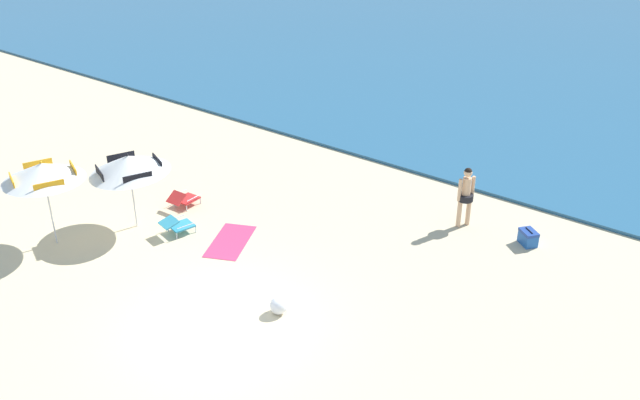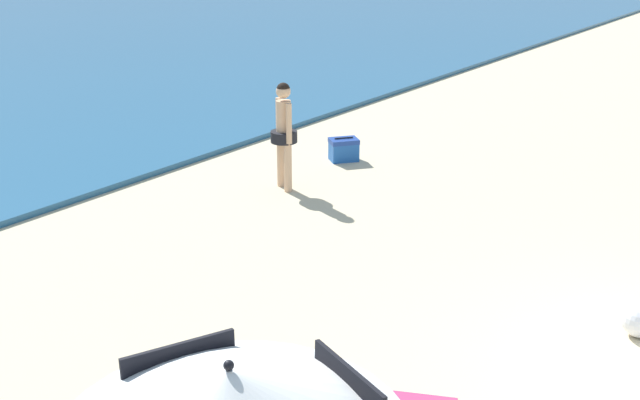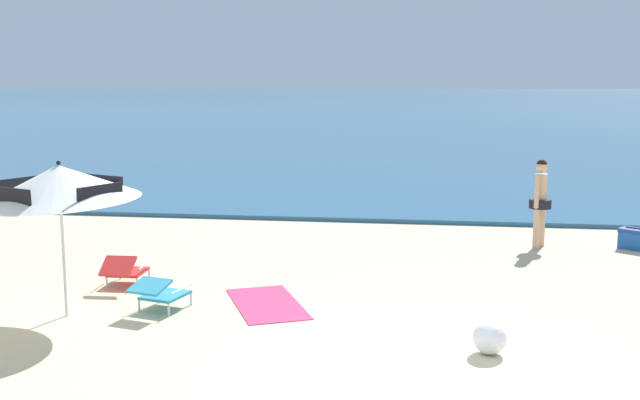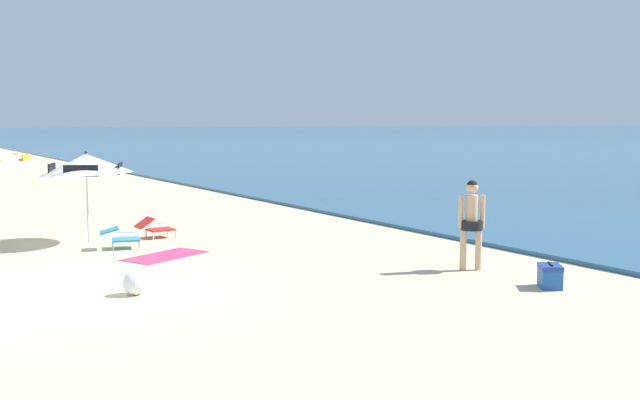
{
  "view_description": "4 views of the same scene",
  "coord_description": "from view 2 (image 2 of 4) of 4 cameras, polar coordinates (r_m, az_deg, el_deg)",
  "views": [
    {
      "loc": [
        8.99,
        -8.24,
        9.22
      ],
      "look_at": [
        -0.14,
        3.73,
        1.46
      ],
      "focal_mm": 38.39,
      "sensor_mm": 36.0,
      "label": 1
    },
    {
      "loc": [
        -7.78,
        -1.07,
        4.52
      ],
      "look_at": [
        -0.13,
        4.69,
        1.02
      ],
      "focal_mm": 47.61,
      "sensor_mm": 36.0,
      "label": 2
    },
    {
      "loc": [
        -0.04,
        -7.48,
        3.14
      ],
      "look_at": [
        -1.9,
        5.41,
        1.12
      ],
      "focal_mm": 41.34,
      "sensor_mm": 36.0,
      "label": 3
    },
    {
      "loc": [
        12.15,
        -2.43,
        2.82
      ],
      "look_at": [
        -0.72,
        5.55,
        1.18
      ],
      "focal_mm": 40.18,
      "sensor_mm": 36.0,
      "label": 4
    }
  ],
  "objects": [
    {
      "name": "person_standing_near_shore",
      "position": [
        13.38,
        -2.45,
        4.83
      ],
      "size": [
        0.42,
        0.47,
        1.73
      ],
      "color": "#D8A87F",
      "rests_on": "ground"
    },
    {
      "name": "cooler_box",
      "position": [
        15.06,
        1.61,
        3.42
      ],
      "size": [
        0.61,
        0.58,
        0.43
      ],
      "color": "#1E56A8",
      "rests_on": "ground"
    },
    {
      "name": "beach_ball",
      "position": [
        9.8,
        20.71,
        -7.5
      ],
      "size": [
        0.4,
        0.4,
        0.4
      ],
      "primitive_type": "sphere",
      "color": "white",
      "rests_on": "ground"
    }
  ]
}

